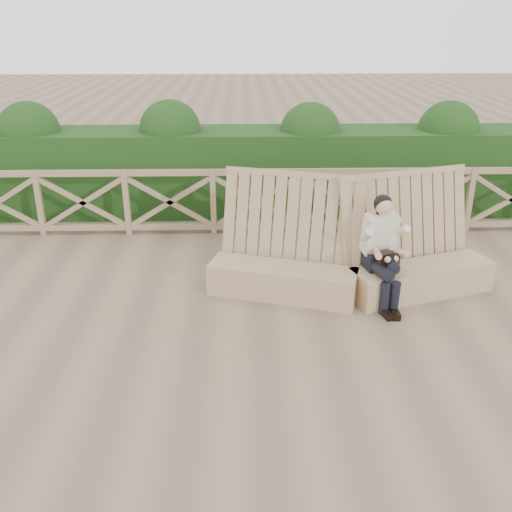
{
  "coord_description": "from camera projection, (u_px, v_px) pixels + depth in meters",
  "views": [
    {
      "loc": [
        -0.23,
        -5.54,
        3.46
      ],
      "look_at": [
        -0.08,
        0.4,
        0.9
      ],
      "focal_mm": 40.0,
      "sensor_mm": 36.0,
      "label": 1
    }
  ],
  "objects": [
    {
      "name": "hedge",
      "position": [
        254.0,
        171.0,
        10.48
      ],
      "size": [
        12.0,
        1.2,
        1.5
      ],
      "primitive_type": "cube",
      "color": "black",
      "rests_on": "ground"
    },
    {
      "name": "guardrail",
      "position": [
        256.0,
        201.0,
        9.46
      ],
      "size": [
        10.1,
        0.09,
        1.1
      ],
      "color": "#886D4F",
      "rests_on": "ground"
    },
    {
      "name": "ground",
      "position": [
        264.0,
        343.0,
        6.46
      ],
      "size": [
        60.0,
        60.0,
        0.0
      ],
      "primitive_type": "plane",
      "color": "brown",
      "rests_on": "ground"
    },
    {
      "name": "woman",
      "position": [
        383.0,
        248.0,
        7.14
      ],
      "size": [
        0.48,
        0.9,
        1.39
      ],
      "rotation": [
        0.0,
        0.0,
        0.22
      ],
      "color": "black",
      "rests_on": "ground"
    },
    {
      "name": "bench",
      "position": [
        352.0,
        265.0,
        7.49
      ],
      "size": [
        3.81,
        1.3,
        1.55
      ],
      "rotation": [
        0.0,
        0.0,
        -0.04
      ],
      "color": "#9F7E5B",
      "rests_on": "ground"
    }
  ]
}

